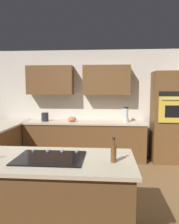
{
  "coord_description": "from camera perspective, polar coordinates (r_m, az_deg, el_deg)",
  "views": [
    {
      "loc": [
        -0.43,
        3.43,
        1.69
      ],
      "look_at": [
        -0.05,
        -1.26,
        1.18
      ],
      "focal_mm": 35.73,
      "sensor_mm": 36.0,
      "label": 1
    }
  ],
  "objects": [
    {
      "name": "ground_plane",
      "position": [
        3.85,
        -2.41,
        -19.83
      ],
      "size": [
        14.0,
        14.0,
        0.0
      ],
      "primitive_type": "plane",
      "color": "brown"
    },
    {
      "name": "wall_back",
      "position": [
        5.51,
        -0.55,
        3.61
      ],
      "size": [
        6.0,
        0.44,
        2.6
      ],
      "color": "silver",
      "rests_on": "ground"
    },
    {
      "name": "lower_cabinets_back",
      "position": [
        5.33,
        -1.21,
        -7.46
      ],
      "size": [
        2.8,
        0.6,
        0.86
      ],
      "primitive_type": "cube",
      "color": "brown",
      "rests_on": "ground"
    },
    {
      "name": "countertop_back",
      "position": [
        5.24,
        -1.22,
        -2.68
      ],
      "size": [
        2.84,
        0.64,
        0.04
      ],
      "primitive_type": "cube",
      "color": "beige",
      "rests_on": "lower_cabinets_back"
    },
    {
      "name": "island_base",
      "position": [
        2.77,
        -9.84,
        -20.91
      ],
      "size": [
        1.81,
        0.88,
        0.86
      ],
      "primitive_type": "cube",
      "color": "brown",
      "rests_on": "ground"
    },
    {
      "name": "island_top",
      "position": [
        2.6,
        -10.03,
        -12.03
      ],
      "size": [
        1.89,
        0.96,
        0.04
      ],
      "primitive_type": "cube",
      "color": "beige",
      "rests_on": "island_base"
    },
    {
      "name": "wall_oven",
      "position": [
        5.38,
        19.91,
        -1.21
      ],
      "size": [
        0.8,
        0.66,
        2.05
      ],
      "color": "brown",
      "rests_on": "ground"
    },
    {
      "name": "cooktop",
      "position": [
        2.59,
        -10.01,
        -11.41
      ],
      "size": [
        0.76,
        0.56,
        0.03
      ],
      "color": "black",
      "rests_on": "island_top"
    },
    {
      "name": "blender",
      "position": [
        5.2,
        9.24,
        -0.95
      ],
      "size": [
        0.15,
        0.15,
        0.35
      ],
      "color": "beige",
      "rests_on": "countertop_back"
    },
    {
      "name": "mixing_bowl",
      "position": [
        5.26,
        -4.49,
        -1.81
      ],
      "size": [
        0.21,
        0.21,
        0.12
      ],
      "primitive_type": "ellipsoid",
      "color": "#CC724C",
      "rests_on": "countertop_back"
    },
    {
      "name": "kettle",
      "position": [
        5.39,
        -11.33,
        -1.25
      ],
      "size": [
        0.17,
        0.17,
        0.2
      ],
      "primitive_type": "cylinder",
      "color": "#262628",
      "rests_on": "countertop_back"
    },
    {
      "name": "second_bottle",
      "position": [
        2.42,
        6.18,
        -10.26
      ],
      "size": [
        0.06,
        0.06,
        0.27
      ],
      "color": "brown",
      "rests_on": "island_top"
    }
  ]
}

